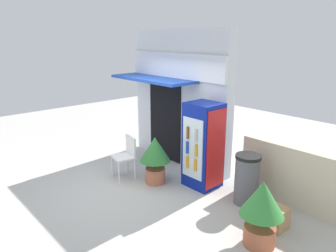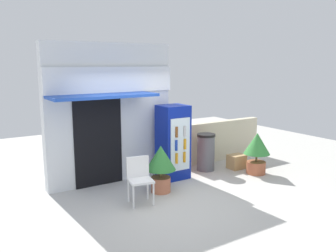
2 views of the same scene
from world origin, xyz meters
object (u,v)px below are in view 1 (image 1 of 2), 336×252
(drink_cooler, at_px, (203,145))
(potted_plant_near_shop, at_px, (155,155))
(trash_bin, at_px, (247,179))
(plastic_chair, at_px, (126,154))
(cardboard_box, at_px, (274,217))
(potted_plant_curbside, at_px, (262,207))

(drink_cooler, relative_size, potted_plant_near_shop, 1.73)
(trash_bin, bearing_deg, potted_plant_near_shop, -158.32)
(drink_cooler, bearing_deg, potted_plant_near_shop, -138.99)
(plastic_chair, distance_m, cardboard_box, 3.24)
(potted_plant_near_shop, height_order, cardboard_box, potted_plant_near_shop)
(potted_plant_curbside, distance_m, cardboard_box, 0.72)
(potted_plant_curbside, xyz_separation_m, cardboard_box, (-0.11, 0.57, -0.43))
(trash_bin, height_order, cardboard_box, trash_bin)
(potted_plant_near_shop, distance_m, cardboard_box, 2.58)
(plastic_chair, distance_m, potted_plant_curbside, 3.26)
(drink_cooler, xyz_separation_m, plastic_chair, (-1.38, -0.90, -0.33))
(potted_plant_near_shop, xyz_separation_m, potted_plant_curbside, (2.62, -0.19, -0.01))
(drink_cooler, relative_size, potted_plant_curbside, 1.70)
(potted_plant_near_shop, bearing_deg, cardboard_box, 8.50)
(potted_plant_curbside, bearing_deg, potted_plant_near_shop, 175.74)
(potted_plant_near_shop, bearing_deg, trash_bin, 21.68)
(drink_cooler, xyz_separation_m, trash_bin, (1.02, 0.06, -0.39))
(potted_plant_near_shop, bearing_deg, plastic_chair, -157.69)
(drink_cooler, distance_m, potted_plant_curbside, 2.08)
(plastic_chair, relative_size, potted_plant_near_shop, 0.90)
(drink_cooler, relative_size, cardboard_box, 4.16)
(potted_plant_curbside, bearing_deg, drink_cooler, 156.12)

